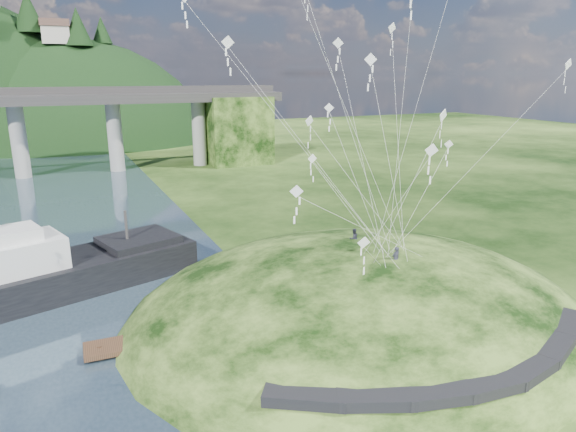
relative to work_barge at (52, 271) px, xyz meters
name	(u,v)px	position (x,y,z in m)	size (l,w,h in m)	color
ground	(271,349)	(12.60, -15.36, -1.97)	(320.00, 320.00, 0.00)	black
grass_hill	(358,332)	(20.60, -13.36, -3.47)	(36.00, 32.00, 13.00)	black
footpath	(471,370)	(20.06, -25.11, 0.11)	(22.29, 5.84, 0.83)	black
work_barge	(52,271)	(0.00, 0.00, 0.00)	(23.32, 12.53, 7.88)	black
wooden_dock	(189,333)	(8.15, -11.76, -1.56)	(13.38, 2.56, 0.95)	#382317
kite_flyers	(369,235)	(21.77, -12.53, 3.75)	(0.92, 5.77, 1.80)	#282935
kite_swarm	(354,70)	(19.83, -12.81, 15.47)	(20.51, 16.84, 19.13)	white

